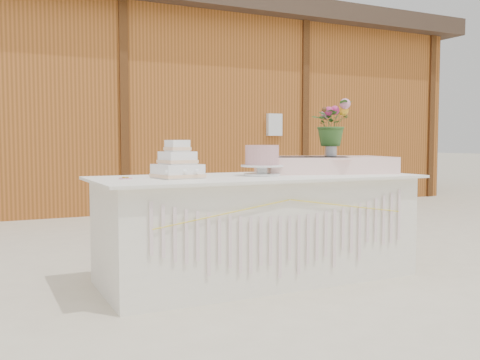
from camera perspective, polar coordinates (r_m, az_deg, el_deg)
name	(u,v)px	position (r m, az deg, el deg)	size (l,w,h in m)	color
ground	(258,278)	(4.07, 1.89, -10.44)	(80.00, 80.00, 0.00)	beige
barn	(95,104)	(9.67, -15.20, 7.79)	(12.60, 4.60, 3.30)	#A05721
cake_table	(258,227)	(3.98, 1.94, -5.06)	(2.40, 1.00, 0.77)	white
wedding_cake	(177,165)	(3.70, -6.69, 1.57)	(0.33, 0.33, 0.26)	white
pink_cake_stand	(262,159)	(3.94, 2.36, 2.29)	(0.31, 0.31, 0.23)	white
satin_runner	(324,165)	(4.41, 8.95, 1.63)	(1.04, 0.60, 0.13)	#FFD2CD
flower_vase	(331,148)	(4.47, 9.65, 3.35)	(0.10, 0.10, 0.13)	#BCBCC1
bouquet	(331,117)	(4.48, 9.69, 6.60)	(0.34, 0.29, 0.37)	#335F26
loose_flowers	(124,178)	(3.68, -12.30, 0.23)	(0.13, 0.30, 0.02)	pink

